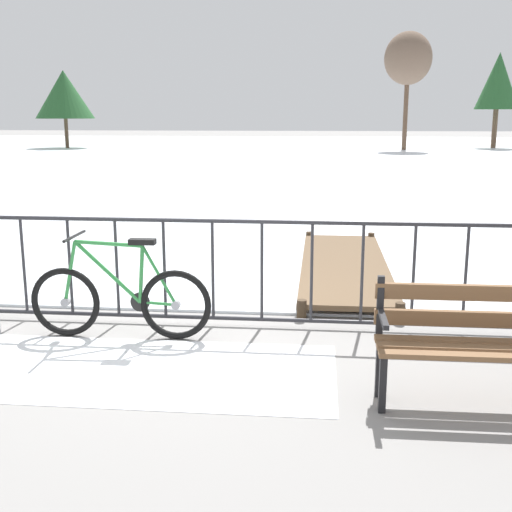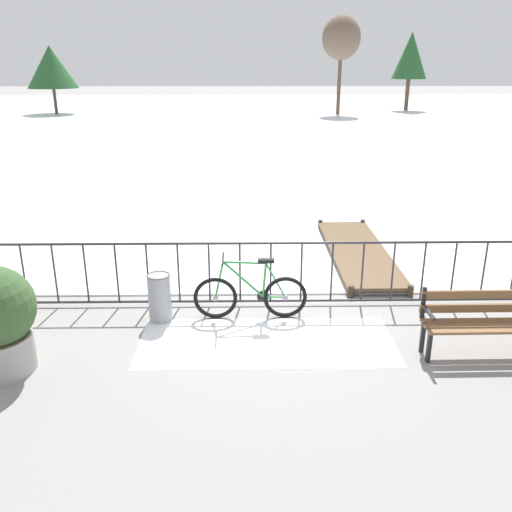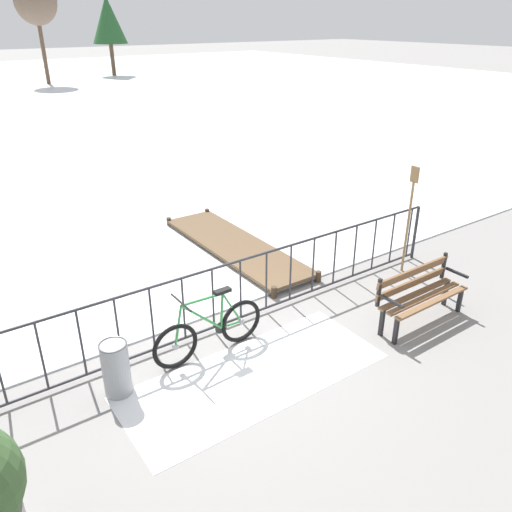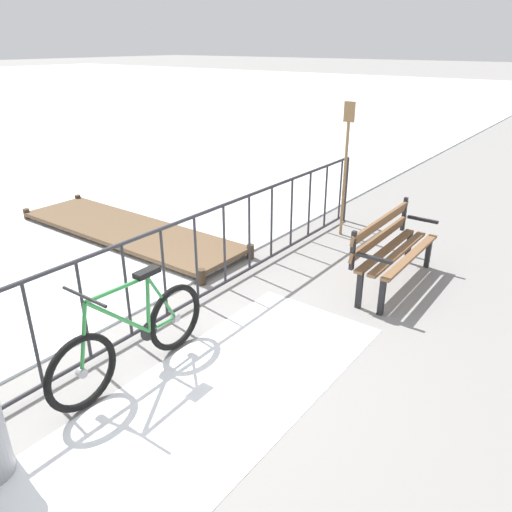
{
  "view_description": "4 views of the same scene",
  "coord_description": "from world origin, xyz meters",
  "views": [
    {
      "loc": [
        1.51,
        -6.02,
        2.04
      ],
      "look_at": [
        0.97,
        -0.64,
        0.86
      ],
      "focal_mm": 45.18,
      "sensor_mm": 36.0,
      "label": 1
    },
    {
      "loc": [
        -0.36,
        -7.88,
        3.68
      ],
      "look_at": [
        -0.23,
        -0.17,
        0.9
      ],
      "focal_mm": 38.05,
      "sensor_mm": 36.0,
      "label": 2
    },
    {
      "loc": [
        -3.16,
        -5.58,
        4.27
      ],
      "look_at": [
        0.84,
        0.11,
        0.98
      ],
      "focal_mm": 35.53,
      "sensor_mm": 36.0,
      "label": 3
    },
    {
      "loc": [
        -2.57,
        -3.45,
        2.74
      ],
      "look_at": [
        1.49,
        -0.42,
        0.52
      ],
      "focal_mm": 34.35,
      "sensor_mm": 36.0,
      "label": 4
    }
  ],
  "objects": [
    {
      "name": "ground_plane",
      "position": [
        0.0,
        0.0,
        0.0
      ],
      "size": [
        160.0,
        160.0,
        0.0
      ],
      "primitive_type": "plane",
      "color": "gray"
    },
    {
      "name": "tree_centre",
      "position": [
        12.18,
        35.95,
        4.05
      ],
      "size": [
        2.65,
        2.65,
        5.77
      ],
      "color": "brown",
      "rests_on": "ground"
    },
    {
      "name": "railing_fence",
      "position": [
        -0.0,
        0.0,
        0.56
      ],
      "size": [
        9.06,
        0.06,
        1.07
      ],
      "color": "#2D2D33",
      "rests_on": "ground"
    },
    {
      "name": "wooden_dock",
      "position": [
        1.84,
        2.26,
        0.12
      ],
      "size": [
        1.1,
        4.03,
        0.2
      ],
      "color": "brown",
      "rests_on": "ground"
    },
    {
      "name": "trash_bin",
      "position": [
        -1.68,
        -0.48,
        0.37
      ],
      "size": [
        0.35,
        0.35,
        0.73
      ],
      "color": "gray",
      "rests_on": "ground"
    },
    {
      "name": "tree_far_west",
      "position": [
        6.35,
        33.1,
        5.18
      ],
      "size": [
        2.72,
        2.72,
        6.71
      ],
      "color": "brown",
      "rests_on": "ground"
    },
    {
      "name": "bicycle_near_railing",
      "position": [
        -0.32,
        -0.43,
        0.37
      ],
      "size": [
        1.71,
        0.52,
        0.97
      ],
      "color": "black",
      "rests_on": "ground"
    },
    {
      "name": "park_bench",
      "position": [
        2.73,
        -1.52,
        0.51
      ],
      "size": [
        1.6,
        0.49,
        0.89
      ],
      "color": "brown",
      "rests_on": "ground"
    },
    {
      "name": "oar_upright",
      "position": [
        3.89,
        -0.27,
        1.14
      ],
      "size": [
        0.04,
        0.16,
        1.98
      ],
      "color": "#937047",
      "rests_on": "ground"
    },
    {
      "name": "snow_patch",
      "position": [
        -0.1,
        -1.2,
        0.0
      ],
      "size": [
        3.54,
        1.43,
        0.01
      ],
      "primitive_type": "cube",
      "color": "white",
      "rests_on": "ground"
    }
  ]
}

